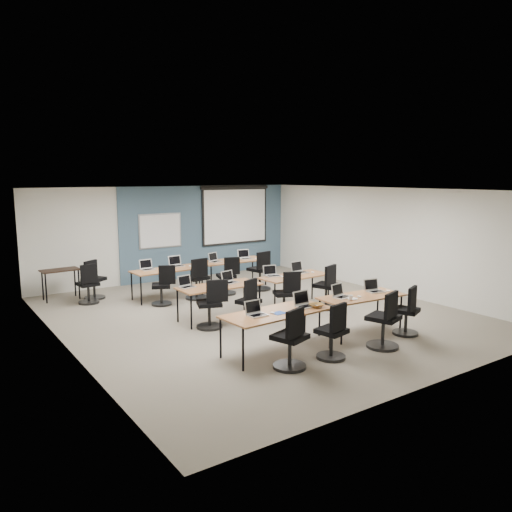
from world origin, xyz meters
TOP-DOWN VIEW (x-y plane):
  - floor at (0.00, 0.00)m, footprint 8.00×9.00m
  - ceiling at (0.00, 0.00)m, footprint 8.00×9.00m
  - wall_back at (0.00, 4.50)m, footprint 8.00×0.04m
  - wall_front at (0.00, -4.50)m, footprint 8.00×0.04m
  - wall_left at (-4.00, 0.00)m, footprint 0.04×9.00m
  - wall_right at (4.00, 0.00)m, footprint 0.04×9.00m
  - blue_accent_panel at (1.25, 4.47)m, footprint 5.50×0.04m
  - whiteboard at (-0.30, 4.43)m, footprint 1.28×0.03m
  - projector_screen at (2.20, 4.41)m, footprint 2.40×0.10m
  - training_table_front_left at (-1.11, -2.18)m, footprint 1.93×0.80m
  - training_table_front_right at (0.91, -2.19)m, footprint 1.71×0.71m
  - training_table_mid_left at (-0.88, 0.14)m, footprint 1.76×0.73m
  - training_table_mid_right at (1.08, 0.06)m, footprint 1.69×0.71m
  - training_table_back_left at (-1.01, 2.45)m, footprint 1.73×0.72m
  - training_table_back_right at (1.01, 2.65)m, footprint 1.84×0.77m
  - laptop_0 at (-1.53, -2.16)m, footprint 0.31×0.27m
  - mouse_0 at (-1.23, -2.23)m, footprint 0.07×0.10m
  - task_chair_0 at (-1.35, -2.88)m, footprint 0.54×0.53m
  - laptop_1 at (-0.50, -2.17)m, footprint 0.34×0.29m
  - mouse_1 at (-0.35, -2.38)m, footprint 0.07×0.10m
  - task_chair_1 at (-0.52, -2.94)m, footprint 0.49×0.49m
  - laptop_2 at (0.49, -2.05)m, footprint 0.32×0.28m
  - mouse_2 at (0.79, -2.24)m, footprint 0.06×0.09m
  - task_chair_2 at (0.59, -3.06)m, footprint 0.59×0.57m
  - laptop_3 at (1.35, -2.10)m, footprint 0.32×0.27m
  - mouse_3 at (1.60, -2.23)m, footprint 0.07×0.10m
  - task_chair_3 at (1.51, -2.80)m, footprint 0.51×0.48m
  - laptop_4 at (-1.53, 0.37)m, footprint 0.31×0.26m
  - mouse_4 at (-1.19, 0.04)m, footprint 0.09×0.11m
  - task_chair_4 at (-1.34, -0.33)m, footprint 0.55×0.52m
  - laptop_5 at (-0.57, 0.24)m, footprint 0.33×0.28m
  - mouse_5 at (-0.30, 0.03)m, footprint 0.07×0.10m
  - task_chair_5 at (-0.54, -0.47)m, footprint 0.48×0.46m
  - laptop_6 at (0.60, 0.30)m, footprint 0.32×0.27m
  - mouse_6 at (0.73, 0.10)m, footprint 0.07×0.10m
  - task_chair_6 at (0.50, -0.37)m, footprint 0.50×0.48m
  - laptop_7 at (1.37, 0.25)m, footprint 0.35×0.30m
  - mouse_7 at (1.63, 0.07)m, footprint 0.08×0.11m
  - task_chair_7 at (1.56, -0.52)m, footprint 0.58×0.56m
  - laptop_8 at (-1.44, 2.65)m, footprint 0.32×0.28m
  - mouse_8 at (-1.19, 2.47)m, footprint 0.06×0.10m
  - task_chair_8 at (-1.39, 1.88)m, footprint 0.51×0.47m
  - laptop_9 at (-0.65, 2.68)m, footprint 0.34×0.29m
  - mouse_9 at (-0.38, 2.45)m, footprint 0.08×0.11m
  - task_chair_9 at (-0.45, 1.94)m, footprint 0.55×0.55m
  - laptop_10 at (0.47, 2.70)m, footprint 0.32×0.27m
  - mouse_10 at (0.73, 2.55)m, footprint 0.08×0.10m
  - task_chair_10 at (0.42, 1.94)m, footprint 0.50×0.49m
  - laptop_11 at (1.41, 2.66)m, footprint 0.34×0.29m
  - mouse_11 at (1.64, 2.45)m, footprint 0.06×0.10m
  - task_chair_11 at (1.39, 1.88)m, footprint 0.58×0.58m
  - blue_mousepad at (-1.14, -2.28)m, footprint 0.23×0.20m
  - snack_bowl at (-0.36, -2.33)m, footprint 0.31×0.31m
  - snack_plate at (0.58, -2.28)m, footprint 0.20×0.20m
  - coffee_cup at (0.48, -2.32)m, footprint 0.08×0.08m
  - utility_table at (-3.22, 3.78)m, footprint 0.88×0.49m
  - spare_chair_a at (-2.55, 3.37)m, footprint 0.57×0.51m
  - spare_chair_b at (-2.78, 3.00)m, footprint 0.48×0.48m

SIDE VIEW (x-z plane):
  - floor at x=0.00m, z-range -0.01..0.01m
  - task_chair_5 at x=-0.54m, z-range -0.09..0.86m
  - task_chair_8 at x=-1.39m, z-range -0.09..0.87m
  - task_chair_6 at x=0.50m, z-range -0.09..0.88m
  - spare_chair_b at x=-2.78m, z-range -0.09..0.88m
  - task_chair_3 at x=1.51m, z-range -0.09..0.88m
  - task_chair_1 at x=-0.52m, z-range -0.09..0.88m
  - task_chair_10 at x=0.42m, z-range -0.09..0.89m
  - spare_chair_a at x=-2.55m, z-range -0.09..0.90m
  - task_chair_4 at x=-1.34m, z-range -0.09..0.92m
  - task_chair_0 at x=-1.35m, z-range -0.09..0.92m
  - task_chair_9 at x=-0.45m, z-range -0.09..0.94m
  - task_chair_7 at x=1.56m, z-range -0.09..0.94m
  - task_chair_2 at x=0.59m, z-range -0.09..0.96m
  - task_chair_11 at x=1.39m, z-range -0.09..0.96m
  - utility_table at x=-3.22m, z-range 0.28..1.03m
  - training_table_mid_right at x=1.08m, z-range 0.32..1.05m
  - training_table_front_right at x=0.91m, z-range 0.32..1.05m
  - training_table_back_left at x=-1.01m, z-range 0.32..1.05m
  - training_table_mid_left at x=-0.88m, z-range 0.32..1.05m
  - training_table_back_right at x=1.01m, z-range 0.32..1.05m
  - training_table_front_left at x=-1.11m, z-range 0.32..1.05m
  - blue_mousepad at x=-1.14m, z-range 0.73..0.74m
  - snack_plate at x=0.58m, z-range 0.73..0.74m
  - mouse_5 at x=-0.30m, z-range 0.73..0.76m
  - mouse_6 at x=0.73m, z-range 0.73..0.76m
  - mouse_2 at x=0.79m, z-range 0.73..0.76m
  - mouse_11 at x=1.64m, z-range 0.73..0.76m
  - mouse_10 at x=0.73m, z-range 0.73..0.76m
  - mouse_1 at x=-0.35m, z-range 0.73..0.76m
  - mouse_7 at x=1.63m, z-range 0.72..0.76m
  - mouse_0 at x=-1.23m, z-range 0.72..0.76m
  - mouse_9 at x=-0.38m, z-range 0.72..0.76m
  - mouse_8 at x=-1.19m, z-range 0.72..0.76m
  - mouse_4 at x=-1.19m, z-range 0.72..0.76m
  - mouse_3 at x=1.60m, z-range 0.72..0.76m
  - snack_bowl at x=-0.36m, z-range 0.73..0.80m
  - coffee_cup at x=0.48m, z-range 0.74..0.81m
  - laptop_4 at x=-1.53m, z-range 0.67..0.91m
  - laptop_0 at x=-1.53m, z-range 0.67..0.91m
  - laptop_10 at x=0.47m, z-range 0.67..0.91m
  - laptop_6 at x=0.60m, z-range 0.67..0.91m
  - laptop_3 at x=1.35m, z-range 0.67..0.91m
  - laptop_8 at x=-1.44m, z-range 0.67..0.91m
  - laptop_2 at x=0.49m, z-range 0.67..0.91m
  - laptop_5 at x=-0.57m, z-range 0.67..0.92m
  - laptop_11 at x=1.41m, z-range 0.67..0.92m
  - laptop_1 at x=-0.50m, z-range 0.66..0.93m
  - laptop_9 at x=-0.65m, z-range 0.66..0.93m
  - laptop_7 at x=1.37m, z-range 0.66..0.93m
  - wall_back at x=0.00m, z-range 0.00..2.70m
  - wall_front at x=0.00m, z-range 0.00..2.70m
  - wall_left at x=-4.00m, z-range 0.00..2.70m
  - wall_right at x=4.00m, z-range 0.00..2.70m
  - blue_accent_panel at x=1.25m, z-range 0.00..2.70m
  - whiteboard at x=-0.30m, z-range 0.96..1.94m
  - projector_screen at x=2.20m, z-range 0.98..2.80m
  - ceiling at x=0.00m, z-range 2.69..2.71m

